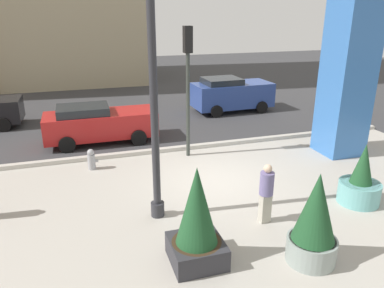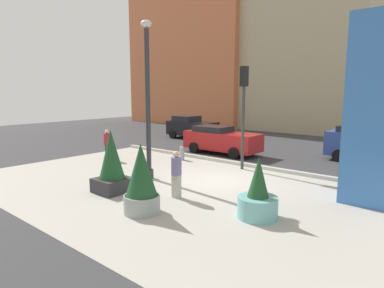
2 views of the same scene
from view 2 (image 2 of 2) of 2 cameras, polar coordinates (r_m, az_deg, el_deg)
ground_plane at (r=17.25m, az=11.71°, el=-3.40°), size 60.00×60.00×0.00m
plaza_pavement at (r=12.47m, az=-1.78°, el=-8.02°), size 18.00×10.00×0.02m
curb_strip at (r=16.49m, az=10.24°, el=-3.65°), size 18.00×0.24×0.16m
lamp_post at (r=13.88m, az=-7.48°, el=6.70°), size 0.44×0.44×6.38m
art_pillar_blue at (r=12.22m, az=28.37°, el=4.97°), size 1.46×1.46×6.04m
potted_plant_curbside at (r=10.20m, az=-8.56°, el=-6.25°), size 1.09×1.09×2.13m
potted_plant_near_left at (r=12.47m, az=-13.42°, el=-3.39°), size 1.15×1.15×2.28m
potted_plant_by_pillar at (r=9.98m, az=11.06°, el=-8.80°), size 1.17×1.17×1.81m
fire_hydrant at (r=17.90m, az=-1.72°, el=-1.56°), size 0.36×0.26×0.75m
traffic_light_far_side at (r=15.65m, az=8.73°, el=7.25°), size 0.28×0.42×4.74m
car_curb_west at (r=19.59m, az=27.92°, el=0.02°), size 4.29×2.22×1.84m
car_curb_east at (r=19.71m, az=4.94°, el=0.73°), size 4.52×1.97×1.59m
car_intersection at (r=25.83m, az=-0.09°, el=2.84°), size 3.91×2.02×1.74m
pedestrian_by_curb at (r=11.55m, az=-2.66°, el=-4.75°), size 0.40×0.40×1.63m
pedestrian_crossing at (r=18.50m, az=-14.13°, el=0.17°), size 0.51×0.51×1.62m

